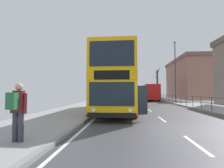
{
  "coord_description": "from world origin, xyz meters",
  "views": [
    {
      "loc": [
        -2.15,
        -7.59,
        1.59
      ],
      "look_at": [
        -3.11,
        4.99,
        2.2
      ],
      "focal_mm": 27.11,
      "sensor_mm": 36.0,
      "label": 1
    }
  ],
  "objects_px": {
    "pedestrian_with_backpack": "(18,107)",
    "street_lamp_far_side": "(175,67)",
    "double_decker_bus_main": "(118,83)",
    "bare_tree_far_00": "(157,84)",
    "background_building_00": "(198,79)",
    "background_bus_far_lane": "(150,92)"
  },
  "relations": [
    {
      "from": "pedestrian_with_backpack",
      "to": "bare_tree_far_00",
      "type": "distance_m",
      "value": 38.02
    },
    {
      "from": "double_decker_bus_main",
      "to": "street_lamp_far_side",
      "type": "bearing_deg",
      "value": 55.49
    },
    {
      "from": "bare_tree_far_00",
      "to": "background_building_00",
      "type": "distance_m",
      "value": 9.48
    },
    {
      "from": "pedestrian_with_backpack",
      "to": "street_lamp_far_side",
      "type": "xyz_separation_m",
      "value": [
        10.62,
        20.9,
        4.14
      ]
    },
    {
      "from": "background_bus_far_lane",
      "to": "background_building_00",
      "type": "height_order",
      "value": "background_building_00"
    },
    {
      "from": "pedestrian_with_backpack",
      "to": "street_lamp_far_side",
      "type": "relative_size",
      "value": 0.19
    },
    {
      "from": "bare_tree_far_00",
      "to": "double_decker_bus_main",
      "type": "bearing_deg",
      "value": -107.06
    },
    {
      "from": "street_lamp_far_side",
      "to": "background_building_00",
      "type": "bearing_deg",
      "value": 57.53
    },
    {
      "from": "double_decker_bus_main",
      "to": "background_bus_far_lane",
      "type": "relative_size",
      "value": 1.1
    },
    {
      "from": "double_decker_bus_main",
      "to": "pedestrian_with_backpack",
      "type": "height_order",
      "value": "double_decker_bus_main"
    },
    {
      "from": "bare_tree_far_00",
      "to": "background_building_00",
      "type": "height_order",
      "value": "background_building_00"
    },
    {
      "from": "pedestrian_with_backpack",
      "to": "bare_tree_far_00",
      "type": "relative_size",
      "value": 0.24
    },
    {
      "from": "double_decker_bus_main",
      "to": "pedestrian_with_backpack",
      "type": "distance_m",
      "value": 9.59
    },
    {
      "from": "street_lamp_far_side",
      "to": "bare_tree_far_00",
      "type": "height_order",
      "value": "street_lamp_far_side"
    },
    {
      "from": "background_bus_far_lane",
      "to": "pedestrian_with_backpack",
      "type": "relative_size",
      "value": 6.0
    },
    {
      "from": "double_decker_bus_main",
      "to": "background_bus_far_lane",
      "type": "xyz_separation_m",
      "value": [
        5.39,
        19.46,
        -0.71
      ]
    },
    {
      "from": "background_bus_far_lane",
      "to": "street_lamp_far_side",
      "type": "relative_size",
      "value": 1.14
    },
    {
      "from": "double_decker_bus_main",
      "to": "street_lamp_far_side",
      "type": "relative_size",
      "value": 1.25
    },
    {
      "from": "double_decker_bus_main",
      "to": "background_building_00",
      "type": "relative_size",
      "value": 0.67
    },
    {
      "from": "bare_tree_far_00",
      "to": "pedestrian_with_backpack",
      "type": "bearing_deg",
      "value": -106.69
    },
    {
      "from": "double_decker_bus_main",
      "to": "background_building_00",
      "type": "distance_m",
      "value": 32.37
    },
    {
      "from": "background_bus_far_lane",
      "to": "background_building_00",
      "type": "relative_size",
      "value": 0.61
    }
  ]
}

